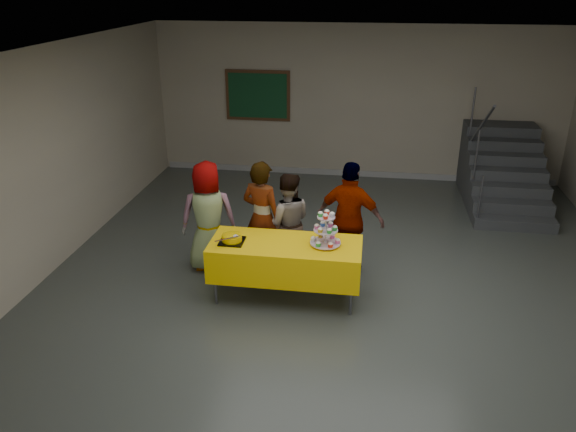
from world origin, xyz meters
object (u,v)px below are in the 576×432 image
bear_cake (232,238)px  schoolchild_d (350,220)px  bake_table (286,258)px  cupcake_stand (326,232)px  schoolchild_a (208,217)px  staircase (501,173)px  schoolchild_c (287,222)px  schoolchild_b (262,218)px  noticeboard (258,96)px

bear_cake → schoolchild_d: schoolchild_d is taller
bake_table → cupcake_stand: size_ratio=4.22×
bear_cake → schoolchild_a: bearing=125.8°
bake_table → schoolchild_a: 1.35m
schoolchild_d → staircase: (2.61, 3.25, -0.31)m
staircase → schoolchild_c: bearing=-136.8°
cupcake_stand → bear_cake: 1.16m
bake_table → bear_cake: size_ratio=5.25×
bear_cake → schoolchild_d: bearing=30.5°
schoolchild_a → schoolchild_d: 1.93m
schoolchild_c → staircase: bearing=-147.2°
bake_table → schoolchild_a: size_ratio=1.21×
schoolchild_b → noticeboard: 4.37m
schoolchild_a → staircase: bearing=-156.8°
schoolchild_d → bake_table: bearing=60.0°
bake_table → schoolchild_b: schoolchild_b is taller
schoolchild_a → schoolchild_b: size_ratio=0.97×
schoolchild_c → schoolchild_d: size_ratio=0.88×
bake_table → schoolchild_c: bearing=97.3°
schoolchild_d → noticeboard: size_ratio=1.23×
bear_cake → bake_table: bearing=5.5°
schoolchild_a → noticeboard: size_ratio=1.20×
schoolchild_a → schoolchild_d: size_ratio=0.97×
noticeboard → schoolchild_b: bearing=-78.1°
bake_table → noticeboard: bearing=105.1°
bake_table → cupcake_stand: (0.49, 0.02, 0.39)m
bear_cake → staircase: staircase is taller
schoolchild_b → staircase: (3.79, 3.37, -0.31)m
schoolchild_b → noticeboard: (-0.89, 4.21, 0.80)m
schoolchild_c → staircase: staircase is taller
schoolchild_c → staircase: 4.76m
schoolchild_a → staircase: 5.67m
schoolchild_b → schoolchild_c: (0.32, 0.12, -0.10)m
schoolchild_c → schoolchild_a: bearing=-3.3°
schoolchild_a → schoolchild_c: (1.07, 0.13, -0.07)m
schoolchild_b → staircase: size_ratio=0.67×
cupcake_stand → noticeboard: (-1.80, 4.83, 0.65)m
schoolchild_b → schoolchild_d: bearing=-152.6°
cupcake_stand → schoolchild_a: bearing=159.7°
bake_table → staircase: 5.25m
cupcake_stand → schoolchild_a: 1.78m
staircase → noticeboard: noticeboard is taller
bear_cake → schoolchild_d: 1.65m
cupcake_stand → schoolchild_d: schoolchild_d is taller
staircase → bear_cake: bearing=-134.6°
schoolchild_b → noticeboard: noticeboard is taller
bake_table → bear_cake: bearing=-174.5°
schoolchild_c → noticeboard: noticeboard is taller
cupcake_stand → staircase: 4.95m
bake_table → schoolchild_d: schoolchild_d is taller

